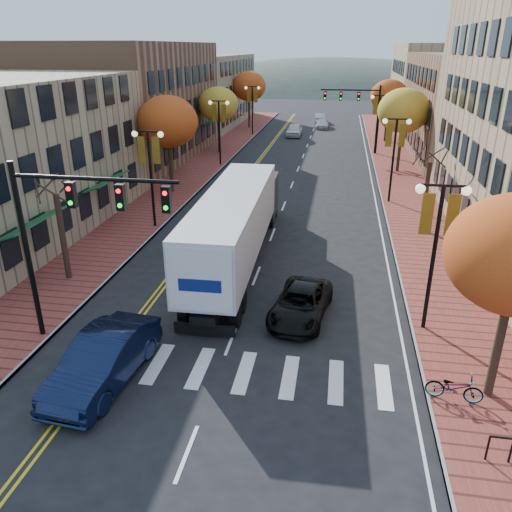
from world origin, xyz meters
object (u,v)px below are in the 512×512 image
at_px(navy_sedan, 104,360).
at_px(bicycle, 454,387).
at_px(semi_truck, 238,219).
at_px(black_suv, 301,304).

height_order(navy_sedan, bicycle, navy_sedan).
distance_m(semi_truck, navy_sedan, 11.29).
distance_m(semi_truck, black_suv, 6.83).
distance_m(navy_sedan, bicycle, 11.51).
relative_size(navy_sedan, black_suv, 1.15).
xyz_separation_m(black_suv, bicycle, (5.29, -4.74, -0.03)).
bearing_deg(navy_sedan, semi_truck, 82.93).
relative_size(navy_sedan, bicycle, 3.00).
distance_m(black_suv, bicycle, 7.10).
bearing_deg(bicycle, black_suv, 55.44).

